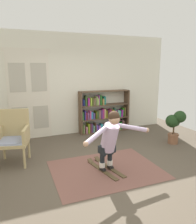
# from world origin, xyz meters

# --- Properties ---
(ground_plane) EXTENTS (7.20, 7.20, 0.00)m
(ground_plane) POSITION_xyz_m (0.00, 0.00, 0.00)
(ground_plane) COLOR brown
(back_wall) EXTENTS (6.00, 0.10, 2.90)m
(back_wall) POSITION_xyz_m (0.00, 2.60, 1.45)
(back_wall) COLOR silver
(back_wall) RESTS_ON ground
(double_door) EXTENTS (1.22, 0.05, 2.45)m
(double_door) POSITION_xyz_m (-1.24, 2.54, 1.23)
(double_door) COLOR silver
(double_door) RESTS_ON ground
(rug) EXTENTS (2.06, 1.58, 0.01)m
(rug) POSITION_xyz_m (-0.06, 0.02, 0.00)
(rug) COLOR brown
(rug) RESTS_ON ground
(bookshelf) EXTENTS (1.57, 0.30, 1.27)m
(bookshelf) POSITION_xyz_m (0.86, 2.39, 0.54)
(bookshelf) COLOR brown
(bookshelf) RESTS_ON ground
(wicker_chair) EXTENTS (0.72, 0.72, 1.10)m
(wicker_chair) POSITION_xyz_m (-1.70, 1.05, 0.58)
(wicker_chair) COLOR tan
(wicker_chair) RESTS_ON ground
(potted_plant) EXTENTS (0.48, 0.41, 0.87)m
(potted_plant) POSITION_xyz_m (2.20, 0.75, 0.54)
(potted_plant) COLOR brown
(potted_plant) RESTS_ON ground
(skis_pair) EXTENTS (0.47, 0.99, 0.07)m
(skis_pair) POSITION_xyz_m (-0.07, 0.05, 0.02)
(skis_pair) COLOR #4E3F27
(skis_pair) RESTS_ON rug
(person_skier) EXTENTS (1.43, 0.71, 1.13)m
(person_skier) POSITION_xyz_m (-0.03, -0.11, 0.71)
(person_skier) COLOR white
(person_skier) RESTS_ON skis_pair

